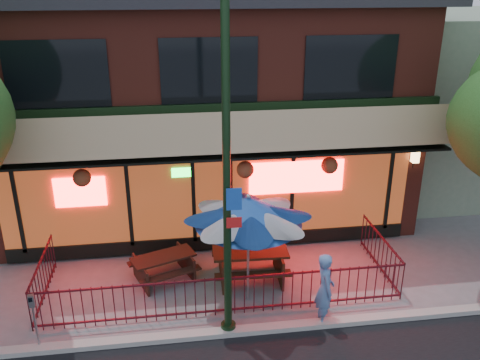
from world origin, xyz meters
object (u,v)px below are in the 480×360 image
object	(u,v)px
parking_meter_near	(33,313)
patio_umbrella	(248,211)
picnic_table_right	(250,260)
pedestrian	(325,289)
picnic_table_left	(164,264)
street_light	(227,199)

from	to	relation	value
parking_meter_near	patio_umbrella	bearing A→B (deg)	13.66
picnic_table_right	pedestrian	size ratio (longest dim) A/B	1.12
pedestrian	patio_umbrella	bearing A→B (deg)	58.82
parking_meter_near	picnic_table_left	bearing A→B (deg)	41.47
picnic_table_right	pedestrian	distance (m)	2.37
pedestrian	street_light	bearing A→B (deg)	94.81
patio_umbrella	pedestrian	bearing A→B (deg)	-34.55
street_light	picnic_table_right	world-z (taller)	street_light
street_light	parking_meter_near	bearing A→B (deg)	179.96
picnic_table_left	picnic_table_right	size ratio (longest dim) A/B	0.98
picnic_table_left	picnic_table_right	world-z (taller)	picnic_table_right
street_light	picnic_table_right	bearing A→B (deg)	68.19
picnic_table_left	parking_meter_near	distance (m)	3.45
street_light	picnic_table_right	xyz separation A→B (m)	(0.80, 1.99, -2.63)
picnic_table_left	patio_umbrella	size ratio (longest dim) A/B	0.69
pedestrian	picnic_table_right	bearing A→B (deg)	37.70
picnic_table_left	picnic_table_right	distance (m)	2.18
patio_umbrella	pedestrian	size ratio (longest dim) A/B	1.61
pedestrian	parking_meter_near	bearing A→B (deg)	93.85
street_light	pedestrian	bearing A→B (deg)	1.43
picnic_table_left	pedestrian	xyz separation A→B (m)	(3.49, -2.22, 0.42)
picnic_table_left	pedestrian	distance (m)	4.15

